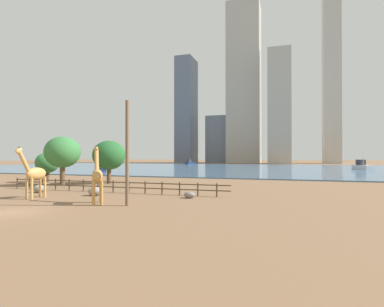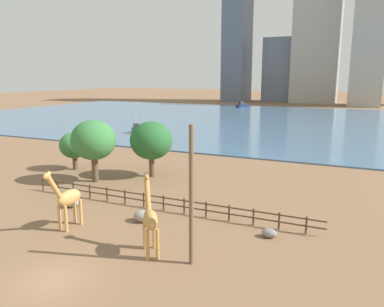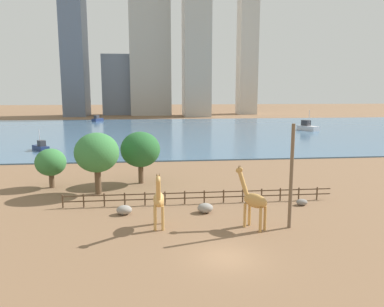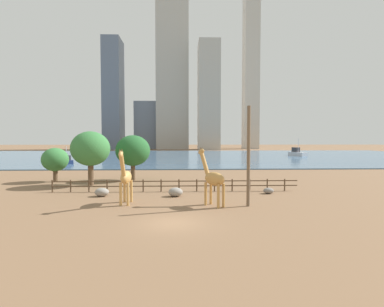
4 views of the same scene
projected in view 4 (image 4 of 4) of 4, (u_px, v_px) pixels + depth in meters
name	position (u px, v px, depth m)	size (l,w,h in m)	color
ground_plane	(180.00, 156.00, 99.73)	(400.00, 400.00, 0.00)	brown
harbor_water	(180.00, 156.00, 96.73)	(180.00, 86.00, 0.20)	#476B8C
giraffe_tall	(126.00, 178.00, 25.51)	(0.92, 3.36, 4.82)	tan
giraffe_companion	(213.00, 178.00, 24.91)	(2.40, 2.84, 4.91)	#C18C47
utility_pole	(248.00, 156.00, 24.69)	(0.28, 0.28, 8.31)	brown
boulder_near_fence	(102.00, 192.00, 29.10)	(1.35, 1.10, 0.82)	gray
boulder_by_pole	(176.00, 192.00, 29.06)	(1.39, 1.15, 0.87)	gray
boulder_small	(269.00, 191.00, 30.56)	(1.08, 0.80, 0.60)	gray
enclosure_fence	(173.00, 184.00, 31.81)	(26.12, 0.14, 1.30)	#4C3826
tree_left_large	(90.00, 149.00, 35.90)	(4.61, 4.61, 6.51)	brown
tree_center_broad	(133.00, 151.00, 40.27)	(4.60, 4.60, 6.11)	brown
tree_right_tall	(55.00, 160.00, 39.00)	(3.39, 3.39, 4.43)	brown
boat_ferry	(67.00, 161.00, 65.26)	(3.75, 4.26, 3.78)	navy
boat_sailboat	(297.00, 153.00, 95.52)	(4.43, 6.54, 5.55)	silver
boat_tug	(127.00, 150.00, 130.96)	(3.68, 5.10, 2.13)	navy
skyline_tower_needle	(147.00, 125.00, 170.21)	(14.35, 8.05, 26.78)	slate
skyline_block_central	(113.00, 95.00, 162.48)	(9.22, 15.54, 59.30)	slate
skyline_tower_glass	(209.00, 96.00, 157.67)	(10.99, 15.77, 56.11)	#ADA89E
skyline_block_left	(251.00, 73.00, 170.43)	(8.29, 9.17, 86.03)	#B7B2A8
skyline_block_right	(173.00, 71.00, 167.87)	(17.74, 15.42, 87.83)	#ADA89E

